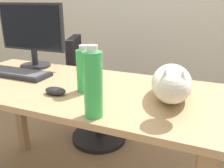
{
  "coord_description": "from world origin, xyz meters",
  "views": [
    {
      "loc": [
        0.65,
        -1.01,
        1.19
      ],
      "look_at": [
        0.25,
        -0.06,
        0.82
      ],
      "focal_mm": 37.87,
      "sensor_mm": 36.0,
      "label": 1
    }
  ],
  "objects_px": {
    "computer_mouse": "(55,91)",
    "spray_bottle": "(93,84)",
    "keyboard": "(15,73)",
    "office_chair": "(93,99)",
    "monitor": "(32,33)",
    "water_bottle": "(84,70)",
    "cat": "(172,83)"
  },
  "relations": [
    {
      "from": "cat",
      "to": "water_bottle",
      "type": "distance_m",
      "value": 0.42
    },
    {
      "from": "office_chair",
      "to": "water_bottle",
      "type": "bearing_deg",
      "value": -65.03
    },
    {
      "from": "keyboard",
      "to": "spray_bottle",
      "type": "relative_size",
      "value": 1.57
    },
    {
      "from": "office_chair",
      "to": "keyboard",
      "type": "height_order",
      "value": "office_chair"
    },
    {
      "from": "computer_mouse",
      "to": "water_bottle",
      "type": "distance_m",
      "value": 0.17
    },
    {
      "from": "water_bottle",
      "to": "keyboard",
      "type": "bearing_deg",
      "value": 171.97
    },
    {
      "from": "keyboard",
      "to": "spray_bottle",
      "type": "xyz_separation_m",
      "value": [
        0.68,
        -0.3,
        0.12
      ]
    },
    {
      "from": "water_bottle",
      "to": "spray_bottle",
      "type": "height_order",
      "value": "spray_bottle"
    },
    {
      "from": "cat",
      "to": "office_chair",
      "type": "bearing_deg",
      "value": 139.3
    },
    {
      "from": "keyboard",
      "to": "office_chair",
      "type": "bearing_deg",
      "value": 72.22
    },
    {
      "from": "keyboard",
      "to": "spray_bottle",
      "type": "bearing_deg",
      "value": -23.5
    },
    {
      "from": "monitor",
      "to": "water_bottle",
      "type": "height_order",
      "value": "monitor"
    },
    {
      "from": "cat",
      "to": "computer_mouse",
      "type": "bearing_deg",
      "value": -163.88
    },
    {
      "from": "keyboard",
      "to": "water_bottle",
      "type": "relative_size",
      "value": 1.91
    },
    {
      "from": "cat",
      "to": "keyboard",
      "type": "bearing_deg",
      "value": 179.05
    },
    {
      "from": "office_chair",
      "to": "computer_mouse",
      "type": "bearing_deg",
      "value": -74.89
    },
    {
      "from": "computer_mouse",
      "to": "water_bottle",
      "type": "relative_size",
      "value": 0.48
    },
    {
      "from": "office_chair",
      "to": "keyboard",
      "type": "distance_m",
      "value": 0.75
    },
    {
      "from": "office_chair",
      "to": "keyboard",
      "type": "bearing_deg",
      "value": -107.78
    },
    {
      "from": "office_chair",
      "to": "water_bottle",
      "type": "distance_m",
      "value": 0.89
    },
    {
      "from": "monitor",
      "to": "cat",
      "type": "distance_m",
      "value": 0.98
    },
    {
      "from": "cat",
      "to": "spray_bottle",
      "type": "height_order",
      "value": "spray_bottle"
    },
    {
      "from": "keyboard",
      "to": "computer_mouse",
      "type": "height_order",
      "value": "computer_mouse"
    },
    {
      "from": "office_chair",
      "to": "spray_bottle",
      "type": "distance_m",
      "value": 1.15
    },
    {
      "from": "computer_mouse",
      "to": "water_bottle",
      "type": "bearing_deg",
      "value": 40.47
    },
    {
      "from": "keyboard",
      "to": "computer_mouse",
      "type": "distance_m",
      "value": 0.44
    },
    {
      "from": "water_bottle",
      "to": "monitor",
      "type": "bearing_deg",
      "value": 152.91
    },
    {
      "from": "monitor",
      "to": "keyboard",
      "type": "distance_m",
      "value": 0.29
    },
    {
      "from": "monitor",
      "to": "water_bottle",
      "type": "bearing_deg",
      "value": -27.09
    },
    {
      "from": "computer_mouse",
      "to": "spray_bottle",
      "type": "height_order",
      "value": "spray_bottle"
    },
    {
      "from": "monitor",
      "to": "keyboard",
      "type": "bearing_deg",
      "value": -85.66
    },
    {
      "from": "keyboard",
      "to": "cat",
      "type": "height_order",
      "value": "cat"
    }
  ]
}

